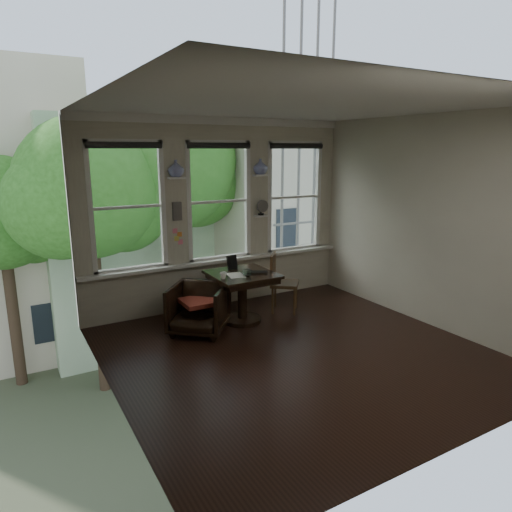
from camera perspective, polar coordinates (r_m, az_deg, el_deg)
ground at (r=5.93m, az=5.10°, el=-11.94°), size 4.50×4.50×0.00m
ceiling at (r=5.39m, az=5.77°, el=18.32°), size 4.50×4.50×0.00m
wall_back at (r=7.39m, az=-4.73°, el=5.26°), size 4.50×0.00×4.50m
wall_front at (r=3.90m, az=24.84°, el=-3.06°), size 4.50×0.00×4.50m
wall_left at (r=4.57m, az=-18.29°, el=-0.25°), size 0.00×4.50×4.50m
wall_right at (r=6.99m, az=20.69°, el=4.01°), size 0.00×4.50×4.50m
window_left at (r=6.88m, az=-15.80°, el=5.91°), size 1.10×0.12×1.90m
window_center at (r=7.37m, az=-4.76°, el=6.80°), size 1.10×0.12×1.90m
window_right at (r=8.09m, az=4.65°, el=7.37°), size 1.10×0.12×1.90m
shelf_left at (r=6.96m, az=-9.94°, el=9.59°), size 0.26×0.16×0.03m
shelf_right at (r=7.58m, az=0.55°, el=10.06°), size 0.26×0.16×0.03m
intercom at (r=7.04m, az=-9.86°, el=5.54°), size 0.14×0.06×0.28m
sticky_notes at (r=7.10m, az=-9.77°, el=2.74°), size 0.16×0.01×0.24m
desk_fan at (r=7.62m, az=0.62°, el=5.77°), size 0.20×0.20×0.24m
vase_left at (r=6.96m, az=-9.99°, el=10.74°), size 0.24×0.24×0.25m
vase_right at (r=7.58m, az=0.56°, el=11.11°), size 0.24×0.24×0.25m
table at (r=6.78m, az=-1.73°, el=-5.20°), size 0.90×0.90×0.75m
armchair_left at (r=6.44m, az=-7.17°, el=-6.56°), size 1.06×1.07×0.70m
cushion_red at (r=6.40m, az=-7.19°, el=-5.70°), size 0.45×0.45×0.06m
side_chair_right at (r=7.20m, az=3.62°, el=-3.40°), size 0.59×0.59×0.92m
laptop at (r=6.62m, az=0.15°, el=-2.14°), size 0.36×0.31×0.02m
mug at (r=6.38m, az=-4.12°, el=-2.46°), size 0.10×0.10×0.09m
drinking_glass at (r=6.47m, az=-1.12°, el=-2.14°), size 0.16×0.16×0.10m
tablet at (r=6.85m, az=-3.01°, el=-0.80°), size 0.16×0.08×0.22m
papers at (r=6.56m, az=-2.57°, el=-2.40°), size 0.27×0.33×0.00m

